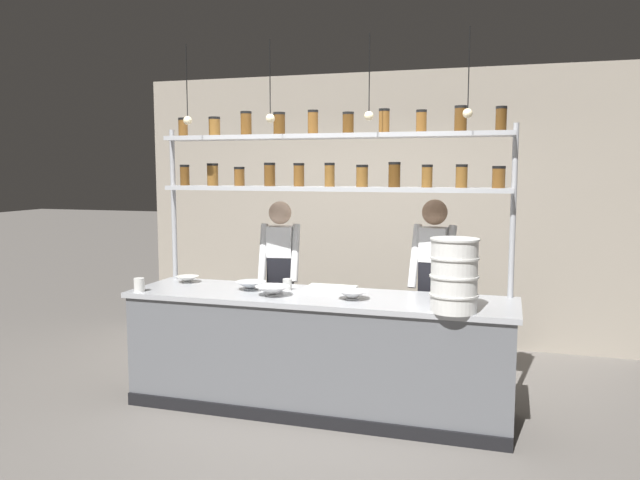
{
  "coord_description": "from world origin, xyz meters",
  "views": [
    {
      "loc": [
        1.41,
        -4.57,
        1.9
      ],
      "look_at": [
        -0.04,
        0.2,
        1.33
      ],
      "focal_mm": 35.0,
      "sensor_mm": 36.0,
      "label": 1
    }
  ],
  "objects_px": {
    "prep_bowl_near_right": "(352,295)",
    "prep_bowl_near_left": "(273,291)",
    "cutting_board": "(331,288)",
    "prep_bowl_center_back": "(187,279)",
    "prep_bowl_center_front": "(251,286)",
    "serving_cup_by_board": "(287,284)",
    "spice_shelf_unit": "(330,168)",
    "container_stack": "(454,275)",
    "chef_center": "(433,284)",
    "serving_cup_front": "(139,285)",
    "chef_left": "(280,278)"
  },
  "relations": [
    {
      "from": "cutting_board",
      "to": "serving_cup_front",
      "type": "xyz_separation_m",
      "value": [
        -1.44,
        -0.52,
        0.04
      ]
    },
    {
      "from": "prep_bowl_center_front",
      "to": "serving_cup_by_board",
      "type": "distance_m",
      "value": 0.3
    },
    {
      "from": "serving_cup_by_board",
      "to": "serving_cup_front",
      "type": "bearing_deg",
      "value": -159.96
    },
    {
      "from": "chef_center",
      "to": "prep_bowl_near_right",
      "type": "relative_size",
      "value": 6.87
    },
    {
      "from": "spice_shelf_unit",
      "to": "chef_center",
      "type": "distance_m",
      "value": 1.28
    },
    {
      "from": "spice_shelf_unit",
      "to": "prep_bowl_near_right",
      "type": "bearing_deg",
      "value": -54.6
    },
    {
      "from": "cutting_board",
      "to": "prep_bowl_near_left",
      "type": "distance_m",
      "value": 0.51
    },
    {
      "from": "spice_shelf_unit",
      "to": "chef_left",
      "type": "relative_size",
      "value": 1.81
    },
    {
      "from": "serving_cup_by_board",
      "to": "prep_bowl_center_front",
      "type": "bearing_deg",
      "value": -165.21
    },
    {
      "from": "prep_bowl_center_front",
      "to": "prep_bowl_near_right",
      "type": "height_order",
      "value": "prep_bowl_center_front"
    },
    {
      "from": "prep_bowl_center_front",
      "to": "serving_cup_front",
      "type": "height_order",
      "value": "serving_cup_front"
    },
    {
      "from": "prep_bowl_near_left",
      "to": "serving_cup_by_board",
      "type": "relative_size",
      "value": 2.96
    },
    {
      "from": "prep_bowl_center_front",
      "to": "serving_cup_by_board",
      "type": "xyz_separation_m",
      "value": [
        0.29,
        0.08,
        0.01
      ]
    },
    {
      "from": "cutting_board",
      "to": "prep_bowl_near_right",
      "type": "bearing_deg",
      "value": -50.66
    },
    {
      "from": "chef_center",
      "to": "prep_bowl_near_right",
      "type": "distance_m",
      "value": 0.84
    },
    {
      "from": "container_stack",
      "to": "chef_center",
      "type": "bearing_deg",
      "value": 105.6
    },
    {
      "from": "spice_shelf_unit",
      "to": "prep_bowl_center_back",
      "type": "xyz_separation_m",
      "value": [
        -1.24,
        -0.15,
        -0.96
      ]
    },
    {
      "from": "container_stack",
      "to": "prep_bowl_near_right",
      "type": "relative_size",
      "value": 2.12
    },
    {
      "from": "chef_center",
      "to": "serving_cup_front",
      "type": "height_order",
      "value": "chef_center"
    },
    {
      "from": "prep_bowl_center_back",
      "to": "container_stack",
      "type": "bearing_deg",
      "value": -11.44
    },
    {
      "from": "spice_shelf_unit",
      "to": "serving_cup_by_board",
      "type": "distance_m",
      "value": 1.01
    },
    {
      "from": "serving_cup_front",
      "to": "prep_bowl_near_left",
      "type": "bearing_deg",
      "value": 8.68
    },
    {
      "from": "prep_bowl_center_front",
      "to": "prep_bowl_near_right",
      "type": "distance_m",
      "value": 0.89
    },
    {
      "from": "chef_center",
      "to": "container_stack",
      "type": "relative_size",
      "value": 3.24
    },
    {
      "from": "container_stack",
      "to": "serving_cup_by_board",
      "type": "xyz_separation_m",
      "value": [
        -1.36,
        0.39,
        -0.21
      ]
    },
    {
      "from": "spice_shelf_unit",
      "to": "serving_cup_by_board",
      "type": "relative_size",
      "value": 31.49
    },
    {
      "from": "serving_cup_front",
      "to": "prep_bowl_center_back",
      "type": "bearing_deg",
      "value": 70.88
    },
    {
      "from": "spice_shelf_unit",
      "to": "container_stack",
      "type": "xyz_separation_m",
      "value": [
        1.06,
        -0.61,
        -0.73
      ]
    },
    {
      "from": "chef_center",
      "to": "chef_left",
      "type": "bearing_deg",
      "value": -176.59
    },
    {
      "from": "chef_left",
      "to": "serving_cup_front",
      "type": "bearing_deg",
      "value": -143.18
    },
    {
      "from": "chef_center",
      "to": "serving_cup_by_board",
      "type": "relative_size",
      "value": 17.79
    },
    {
      "from": "prep_bowl_near_left",
      "to": "prep_bowl_center_front",
      "type": "distance_m",
      "value": 0.3
    },
    {
      "from": "container_stack",
      "to": "serving_cup_by_board",
      "type": "height_order",
      "value": "container_stack"
    },
    {
      "from": "spice_shelf_unit",
      "to": "cutting_board",
      "type": "xyz_separation_m",
      "value": [
        0.04,
        -0.1,
        -0.97
      ]
    },
    {
      "from": "cutting_board",
      "to": "prep_bowl_near_right",
      "type": "height_order",
      "value": "prep_bowl_near_right"
    },
    {
      "from": "prep_bowl_near_right",
      "to": "prep_bowl_near_left",
      "type": "bearing_deg",
      "value": -175.84
    },
    {
      "from": "prep_bowl_center_back",
      "to": "serving_cup_front",
      "type": "distance_m",
      "value": 0.51
    },
    {
      "from": "chef_center",
      "to": "serving_cup_front",
      "type": "bearing_deg",
      "value": -152.72
    },
    {
      "from": "cutting_board",
      "to": "chef_left",
      "type": "bearing_deg",
      "value": 145.45
    },
    {
      "from": "chef_left",
      "to": "prep_bowl_center_back",
      "type": "xyz_separation_m",
      "value": [
        -0.69,
        -0.45,
        0.03
      ]
    },
    {
      "from": "prep_bowl_near_left",
      "to": "prep_bowl_near_right",
      "type": "relative_size",
      "value": 1.14
    },
    {
      "from": "cutting_board",
      "to": "prep_bowl_center_front",
      "type": "xyz_separation_m",
      "value": [
        -0.62,
        -0.19,
        0.02
      ]
    },
    {
      "from": "cutting_board",
      "to": "prep_bowl_center_back",
      "type": "xyz_separation_m",
      "value": [
        -1.28,
        -0.04,
        0.01
      ]
    },
    {
      "from": "chef_center",
      "to": "prep_bowl_near_left",
      "type": "relative_size",
      "value": 6.01
    },
    {
      "from": "prep_bowl_near_left",
      "to": "spice_shelf_unit",
      "type": "bearing_deg",
      "value": 54.4
    },
    {
      "from": "prep_bowl_near_left",
      "to": "prep_bowl_center_back",
      "type": "relative_size",
      "value": 1.37
    },
    {
      "from": "spice_shelf_unit",
      "to": "prep_bowl_near_right",
      "type": "xyz_separation_m",
      "value": [
        0.29,
        -0.41,
        -0.95
      ]
    },
    {
      "from": "chef_left",
      "to": "serving_cup_by_board",
      "type": "height_order",
      "value": "chef_left"
    },
    {
      "from": "chef_center",
      "to": "serving_cup_by_board",
      "type": "bearing_deg",
      "value": -151.64
    },
    {
      "from": "prep_bowl_center_front",
      "to": "serving_cup_by_board",
      "type": "height_order",
      "value": "serving_cup_by_board"
    }
  ]
}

